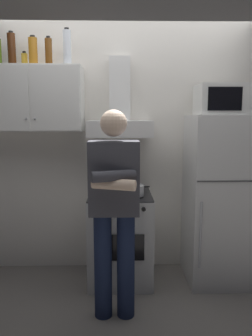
% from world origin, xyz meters
% --- Properties ---
extents(ground_plane, '(7.00, 7.00, 0.00)m').
position_xyz_m(ground_plane, '(0.00, 0.00, 0.00)').
color(ground_plane, slate).
extents(back_wall_tiled, '(4.80, 0.10, 2.70)m').
position_xyz_m(back_wall_tiled, '(0.00, 0.60, 1.35)').
color(back_wall_tiled, silver).
rests_on(back_wall_tiled, ground_plane).
extents(upper_cabinet, '(0.90, 0.37, 0.60)m').
position_xyz_m(upper_cabinet, '(-0.85, 0.37, 1.75)').
color(upper_cabinet, white).
extents(stove_oven, '(0.60, 0.62, 0.87)m').
position_xyz_m(stove_oven, '(-0.05, 0.25, 0.43)').
color(stove_oven, silver).
rests_on(stove_oven, ground_plane).
extents(range_hood, '(0.60, 0.44, 0.75)m').
position_xyz_m(range_hood, '(-0.05, 0.38, 1.60)').
color(range_hood, white).
extents(refrigerator, '(0.60, 0.62, 1.60)m').
position_xyz_m(refrigerator, '(0.90, 0.25, 0.80)').
color(refrigerator, silver).
rests_on(refrigerator, ground_plane).
extents(microwave, '(0.48, 0.37, 0.28)m').
position_xyz_m(microwave, '(0.90, 0.27, 1.74)').
color(microwave, silver).
rests_on(microwave, refrigerator).
extents(person_standing, '(0.38, 0.33, 1.64)m').
position_xyz_m(person_standing, '(-0.10, -0.36, 0.90)').
color(person_standing, '#192342').
rests_on(person_standing, ground_plane).
extents(cooking_pot, '(0.28, 0.18, 0.10)m').
position_xyz_m(cooking_pot, '(0.08, 0.13, 0.92)').
color(cooking_pot, '#B7BABF').
rests_on(cooking_pot, stove_oven).
extents(bottle_vodka_clear, '(0.08, 0.08, 0.34)m').
position_xyz_m(bottle_vodka_clear, '(-0.53, 0.38, 2.21)').
color(bottle_vodka_clear, silver).
rests_on(bottle_vodka_clear, upper_cabinet).
extents(bottle_spice_jar, '(0.06, 0.06, 0.13)m').
position_xyz_m(bottle_spice_jar, '(-0.93, 0.40, 2.11)').
color(bottle_spice_jar, gold).
rests_on(bottle_spice_jar, upper_cabinet).
extents(bottle_rum_dark, '(0.07, 0.07, 0.30)m').
position_xyz_m(bottle_rum_dark, '(-1.04, 0.37, 2.20)').
color(bottle_rum_dark, '#47230F').
rests_on(bottle_rum_dark, upper_cabinet).
extents(bottle_beer_brown, '(0.06, 0.06, 0.26)m').
position_xyz_m(bottle_beer_brown, '(-0.70, 0.35, 2.17)').
color(bottle_beer_brown, brown).
rests_on(bottle_beer_brown, upper_cabinet).
extents(bottle_liquor_amber, '(0.08, 0.08, 0.26)m').
position_xyz_m(bottle_liquor_amber, '(-0.84, 0.34, 2.17)').
color(bottle_liquor_amber, '#B7721E').
rests_on(bottle_liquor_amber, upper_cabinet).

